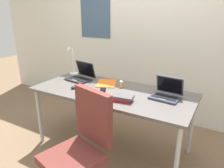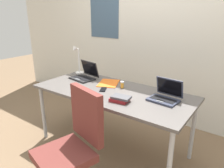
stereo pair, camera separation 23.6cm
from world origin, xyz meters
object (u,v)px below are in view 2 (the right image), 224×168
desk_lamp (77,60)px  laptop_front_left (165,96)px  office_chair (72,154)px  computer_mouse (76,86)px  laptop_center (85,75)px  paper_folder_back_left (109,83)px  book_stack (120,99)px  pill_bottle (122,85)px  cell_phone (103,89)px

desk_lamp → laptop_front_left: desk_lamp is taller
office_chair → computer_mouse: bearing=130.6°
laptop_center → computer_mouse: (0.14, -0.31, -0.03)m
computer_mouse → paper_folder_back_left: computer_mouse is taller
computer_mouse → book_stack: size_ratio=0.45×
laptop_front_left → pill_bottle: size_ratio=3.87×
pill_bottle → book_stack: 0.39m
laptop_front_left → office_chair: bearing=-119.7°
desk_lamp → office_chair: bearing=-48.7°
laptop_front_left → laptop_center: size_ratio=0.88×
cell_phone → book_stack: bearing=-51.7°
laptop_front_left → pill_bottle: (-0.54, 0.05, -0.00)m
laptop_center → paper_folder_back_left: size_ratio=1.12×
desk_lamp → computer_mouse: 0.61m
laptop_front_left → laptop_center: bearing=177.2°
computer_mouse → pill_bottle: (0.45, 0.30, 0.02)m
desk_lamp → laptop_front_left: size_ratio=1.31×
laptop_center → desk_lamp: bearing=153.4°
desk_lamp → computer_mouse: size_ratio=4.17×
pill_bottle → paper_folder_back_left: 0.23m
laptop_front_left → paper_folder_back_left: bearing=173.8°
desk_lamp → computer_mouse: (0.39, -0.43, -0.18)m
computer_mouse → cell_phone: size_ratio=0.71×
book_stack → office_chair: bearing=-103.2°
office_chair → desk_lamp: bearing=131.3°
cell_phone → book_stack: 0.36m
desk_lamp → book_stack: bearing=-24.1°
office_chair → paper_folder_back_left: bearing=107.0°
cell_phone → pill_bottle: pill_bottle is taller
computer_mouse → office_chair: (0.51, -0.60, -0.36)m
paper_folder_back_left → office_chair: (0.28, -0.93, -0.35)m
paper_folder_back_left → laptop_center: bearing=-175.9°
office_chair → pill_bottle: bearing=93.9°
pill_bottle → computer_mouse: bearing=-146.3°
desk_lamp → book_stack: desk_lamp is taller
paper_folder_back_left → desk_lamp: bearing=171.1°
pill_bottle → laptop_center: bearing=179.3°
paper_folder_back_left → office_chair: office_chair is taller
pill_bottle → book_stack: size_ratio=0.37×
book_stack → office_chair: (-0.13, -0.56, -0.37)m
laptop_front_left → computer_mouse: bearing=-165.9°
desk_lamp → paper_folder_back_left: bearing=-8.9°
laptop_front_left → computer_mouse: 1.03m
laptop_center → computer_mouse: size_ratio=3.62×
laptop_front_left → cell_phone: laptop_front_left is taller
pill_bottle → paper_folder_back_left: (-0.22, 0.03, -0.04)m
book_stack → office_chair: 0.69m
laptop_front_left → cell_phone: 0.70m
desk_lamp → cell_phone: size_ratio=2.94×
laptop_center → cell_phone: laptop_center is taller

